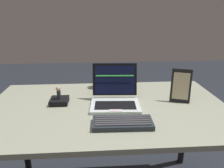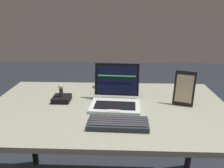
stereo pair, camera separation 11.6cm
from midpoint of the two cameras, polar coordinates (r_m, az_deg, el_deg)
desk at (r=1.26m, az=1.55°, el=-9.34°), size 1.41×0.81×0.73m
laptop_front at (r=1.23m, az=3.72°, el=-3.64°), size 0.29×0.27×0.22m
external_keyboard at (r=1.03m, az=4.95°, el=-10.68°), size 0.30×0.13×0.03m
photo_frame at (r=1.30m, az=21.54°, el=-1.22°), size 0.13×0.09×0.20m
figurine_stand at (r=1.31m, az=-11.06°, el=-3.98°), size 0.11×0.11×0.03m
figurine at (r=1.29m, az=-11.23°, el=-1.59°), size 0.03×0.03×0.08m
coffee_mug at (r=1.51m, az=0.02°, el=0.88°), size 0.13×0.08×0.09m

